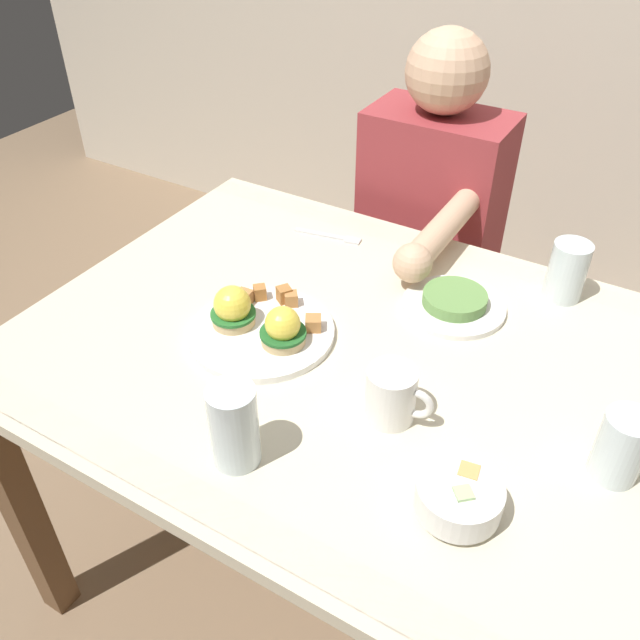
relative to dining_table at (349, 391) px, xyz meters
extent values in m
plane|color=#7F664C|center=(0.00, 0.00, -0.63)|extent=(6.00, 6.00, 0.00)
cube|color=beige|center=(0.00, 0.00, 0.09)|extent=(1.20, 0.90, 0.03)
cube|color=#B23838|center=(0.00, -0.40, 0.10)|extent=(1.20, 0.06, 0.00)
cube|color=#B23838|center=(0.00, 0.40, 0.10)|extent=(1.20, 0.06, 0.00)
cube|color=brown|center=(-0.55, -0.40, -0.28)|extent=(0.06, 0.06, 0.71)
cube|color=brown|center=(-0.55, 0.40, -0.28)|extent=(0.06, 0.06, 0.71)
cylinder|color=white|center=(-0.16, -0.05, 0.11)|extent=(0.27, 0.27, 0.01)
cylinder|color=tan|center=(-0.22, -0.06, 0.13)|extent=(0.08, 0.08, 0.02)
cylinder|color=#286B2D|center=(-0.22, -0.06, 0.14)|extent=(0.08, 0.08, 0.01)
sphere|color=yellow|center=(-0.22, -0.06, 0.16)|extent=(0.07, 0.07, 0.07)
cylinder|color=tan|center=(-0.11, -0.06, 0.13)|extent=(0.08, 0.08, 0.02)
cylinder|color=#236028|center=(-0.11, -0.06, 0.14)|extent=(0.08, 0.08, 0.01)
sphere|color=yellow|center=(-0.11, -0.06, 0.16)|extent=(0.06, 0.06, 0.06)
cube|color=#B77A42|center=(-0.23, 0.00, 0.13)|extent=(0.03, 0.03, 0.03)
cube|color=#B77A42|center=(-0.15, 0.04, 0.13)|extent=(0.03, 0.03, 0.03)
cube|color=#AD7038|center=(-0.17, 0.05, 0.14)|extent=(0.04, 0.04, 0.03)
cube|color=#B77A42|center=(-0.08, 0.00, 0.13)|extent=(0.04, 0.04, 0.03)
cube|color=#AD7038|center=(-0.22, 0.03, 0.13)|extent=(0.03, 0.03, 0.03)
cylinder|color=white|center=(0.29, -0.23, 0.11)|extent=(0.10, 0.10, 0.01)
cylinder|color=white|center=(0.29, -0.23, 0.14)|extent=(0.12, 0.12, 0.04)
cube|color=#F4DB66|center=(0.32, -0.23, 0.13)|extent=(0.03, 0.03, 0.03)
cube|color=#EA6B70|center=(0.29, -0.23, 0.13)|extent=(0.03, 0.03, 0.03)
cube|color=#F4A85B|center=(0.29, -0.20, 0.15)|extent=(0.03, 0.03, 0.03)
cube|color=#F4A85B|center=(0.31, -0.22, 0.14)|extent=(0.03, 0.03, 0.02)
cube|color=#B7E093|center=(0.30, -0.24, 0.15)|extent=(0.03, 0.03, 0.02)
cylinder|color=white|center=(0.13, -0.11, 0.15)|extent=(0.08, 0.08, 0.09)
cylinder|color=black|center=(0.13, -0.11, 0.20)|extent=(0.07, 0.07, 0.01)
torus|color=white|center=(0.18, -0.11, 0.16)|extent=(0.06, 0.02, 0.06)
cube|color=silver|center=(-0.25, 0.32, 0.11)|extent=(0.12, 0.03, 0.00)
cube|color=silver|center=(-0.17, 0.33, 0.11)|extent=(0.04, 0.03, 0.00)
cylinder|color=silver|center=(0.28, 0.36, 0.17)|extent=(0.07, 0.07, 0.12)
cylinder|color=silver|center=(0.28, 0.36, 0.13)|extent=(0.07, 0.07, 0.06)
cylinder|color=silver|center=(-0.02, -0.31, 0.18)|extent=(0.07, 0.07, 0.14)
cylinder|color=silver|center=(-0.02, -0.31, 0.15)|extent=(0.07, 0.07, 0.10)
cylinder|color=silver|center=(0.47, -0.05, 0.16)|extent=(0.07, 0.07, 0.11)
cylinder|color=silver|center=(0.47, -0.05, 0.14)|extent=(0.06, 0.06, 0.07)
cylinder|color=white|center=(0.12, 0.21, 0.11)|extent=(0.20, 0.20, 0.01)
cylinder|color=#66934C|center=(0.12, 0.21, 0.13)|extent=(0.12, 0.12, 0.02)
cylinder|color=#33333D|center=(-0.20, 0.53, -0.41)|extent=(0.11, 0.11, 0.45)
cylinder|color=#33333D|center=(-0.02, 0.53, -0.41)|extent=(0.11, 0.11, 0.45)
cube|color=#993338|center=(-0.11, 0.63, 0.07)|extent=(0.34, 0.20, 0.50)
sphere|color=#DBAD89|center=(-0.11, 0.63, 0.41)|extent=(0.19, 0.19, 0.19)
cylinder|color=#DBAD89|center=(0.01, 0.38, 0.17)|extent=(0.06, 0.30, 0.06)
sphere|color=#DBAD89|center=(0.01, 0.23, 0.17)|extent=(0.08, 0.08, 0.08)
camera|label=1|loc=(0.42, -0.82, 0.89)|focal=37.44mm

